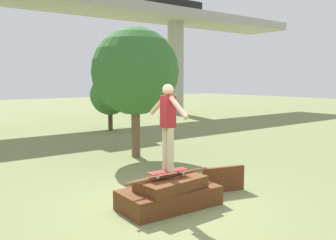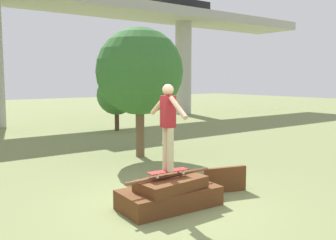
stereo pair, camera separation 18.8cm
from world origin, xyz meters
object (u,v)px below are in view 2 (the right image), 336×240
skater (168,121)px  tree_behind_right (140,72)px  tree_behind_left (117,95)px  car_on_overpass_right (178,4)px  skateboard (168,171)px

skater → tree_behind_right: (2.11, 4.28, 0.99)m
tree_behind_left → tree_behind_right: 6.19m
car_on_overpass_right → tree_behind_left: 10.79m
tree_behind_left → skateboard: bearing=-114.0°
skater → car_on_overpass_right: bearing=51.2°
car_on_overpass_right → tree_behind_right: car_on_overpass_right is taller
tree_behind_left → car_on_overpass_right: bearing=33.4°
skateboard → car_on_overpass_right: car_on_overpass_right is taller
tree_behind_left → tree_behind_right: size_ratio=0.65×
car_on_overpass_right → tree_behind_right: 15.33m
tree_behind_left → tree_behind_right: tree_behind_right is taller
tree_behind_left → skater: bearing=-114.0°
skateboard → tree_behind_left: bearing=66.0°
car_on_overpass_right → tree_behind_right: bearing=-132.9°
skateboard → car_on_overpass_right: size_ratio=0.20×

